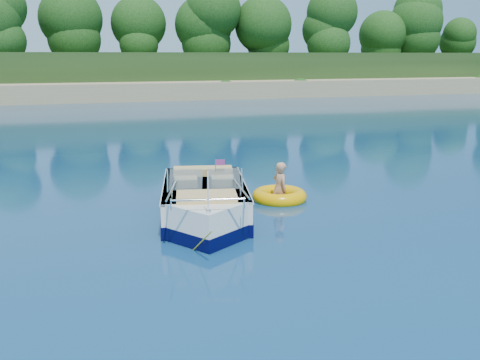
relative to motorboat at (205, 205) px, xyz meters
The scene contains 6 objects.
ground 1.50m from the motorboat, 55.10° to the right, with size 160.00×160.00×0.00m, color #0B244D.
shoreline 62.59m from the motorboat, 89.24° to the left, with size 170.00×59.00×6.00m.
treeline 40.17m from the motorboat, 88.75° to the left, with size 150.00×7.12×8.19m.
motorboat is the anchor object (origin of this frame).
tow_tube 2.55m from the motorboat, 25.33° to the left, with size 1.80×1.80×0.38m.
boy 2.49m from the motorboat, 24.24° to the left, with size 0.54×0.36×1.48m, color tan.
Camera 1 is at (-3.68, -10.43, 3.74)m, focal length 40.00 mm.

